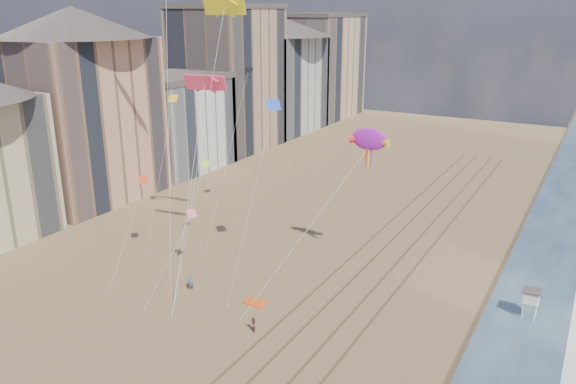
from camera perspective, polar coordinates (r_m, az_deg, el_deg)
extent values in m
plane|color=#42301E|center=(69.01, 24.47, -7.53)|extent=(260.00, 260.00, 0.00)
cube|color=brown|center=(64.39, 5.25, -7.70)|extent=(0.28, 120.00, 0.01)
cube|color=brown|center=(63.55, 7.23, -8.14)|extent=(0.28, 120.00, 0.01)
cube|color=brown|center=(62.67, 9.62, -8.65)|extent=(0.28, 120.00, 0.01)
cube|color=brown|center=(62.07, 11.54, -9.05)|extent=(0.28, 120.00, 0.01)
cube|color=tan|center=(90.05, -20.05, 6.81)|extent=(15.00, 20.00, 24.00)
cone|color=#473D38|center=(88.65, -21.06, 15.83)|extent=(31.11, 31.11, 4.40)
cube|color=silver|center=(104.24, -11.31, 6.72)|extent=(14.00, 18.00, 16.00)
cube|color=#473D38|center=(102.95, -11.60, 11.36)|extent=(14.28, 18.36, 1.00)
cube|color=tan|center=(117.87, -6.07, 11.21)|extent=(16.00, 20.00, 28.00)
cube|color=#473D38|center=(117.05, -6.32, 18.27)|extent=(16.32, 20.40, 1.00)
cube|color=#BCB2A3|center=(134.61, -0.82, 10.87)|extent=(15.00, 22.00, 22.00)
cone|color=#473D38|center=(133.59, -0.84, 16.49)|extent=(34.22, 34.22, 4.40)
cube|color=tan|center=(153.84, 3.28, 12.50)|extent=(16.00, 24.00, 26.00)
cube|color=#473D38|center=(153.12, 3.38, 17.53)|extent=(16.32, 24.48, 1.00)
cylinder|color=silver|center=(58.40, 22.70, -11.12)|extent=(0.11, 0.11, 1.64)
cylinder|color=silver|center=(58.33, 23.77, -11.30)|extent=(0.11, 0.11, 1.64)
cylinder|color=silver|center=(59.36, 22.85, -10.65)|extent=(0.11, 0.11, 1.64)
cylinder|color=silver|center=(59.30, 23.90, -10.83)|extent=(0.11, 0.11, 1.64)
cube|color=silver|center=(58.41, 23.42, -10.15)|extent=(1.45, 1.45, 0.11)
cube|color=silver|center=(58.17, 23.49, -9.68)|extent=(1.36, 1.36, 1.00)
cube|color=#473D38|center=(57.91, 23.56, -9.16)|extent=(1.64, 1.64, 0.09)
cube|color=#FF5515|center=(57.00, -3.34, -11.16)|extent=(2.10, 1.37, 0.24)
ellipsoid|color=purple|center=(58.68, 8.27, 5.34)|extent=(4.20, 0.79, 2.49)
cone|color=red|center=(59.27, 6.92, 5.34)|extent=(1.12, 0.94, 0.94)
cone|color=yellow|center=(58.21, 9.64, 4.98)|extent=(1.12, 0.94, 0.94)
cylinder|color=silver|center=(55.64, 1.97, -3.89)|extent=(0.03, 0.03, 21.80)
imported|color=#545C6C|center=(59.95, -9.83, -9.03)|extent=(0.77, 0.72, 1.76)
imported|color=#8F4D49|center=(52.21, -3.57, -13.31)|extent=(0.92, 0.95, 1.54)
cube|color=gold|center=(59.67, -6.47, 18.18)|extent=(4.50, 1.52, 1.54)
cube|color=#E73351|center=(60.26, -8.43, 10.95)|extent=(4.72, 1.58, 1.61)
plane|color=#D1F71A|center=(65.76, -8.35, 2.89)|extent=(1.22, 1.18, 0.56)
plane|color=blue|center=(54.91, -1.46, 8.88)|extent=(2.15, 2.13, 0.88)
plane|color=#FFAA15|center=(70.49, -11.58, 9.33)|extent=(1.71, 1.62, 0.74)
plane|color=red|center=(63.97, -14.47, 1.24)|extent=(1.49, 1.52, 0.67)
plane|color=#FF6373|center=(60.96, -9.74, -2.16)|extent=(1.50, 1.54, 0.67)
plane|color=black|center=(69.55, -4.01, 12.25)|extent=(1.59, 1.54, 0.53)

